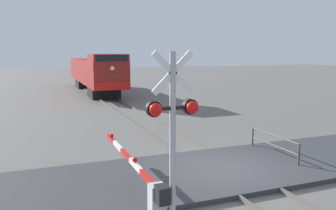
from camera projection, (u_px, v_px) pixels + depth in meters
name	position (u px, v px, depth m)	size (l,w,h in m)	color
ground_plane	(222.00, 172.00, 12.12)	(160.00, 160.00, 0.00)	#605E59
rail_track_left	(203.00, 172.00, 11.85)	(0.08, 80.00, 0.15)	#59544C
rail_track_right	(239.00, 167.00, 12.36)	(0.08, 80.00, 0.15)	#59544C
road_surface	(222.00, 170.00, 12.10)	(36.00, 4.46, 0.16)	#38383A
locomotive	(95.00, 72.00, 35.59)	(2.99, 17.55, 3.96)	black
crossing_signal	(173.00, 124.00, 7.43)	(1.18, 0.33, 4.20)	#ADADB2
crossing_gate	(146.00, 187.00, 8.76)	(0.36, 6.03, 1.24)	silver
guard_railing	(274.00, 143.00, 13.58)	(0.08, 2.87, 0.95)	#4C4742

